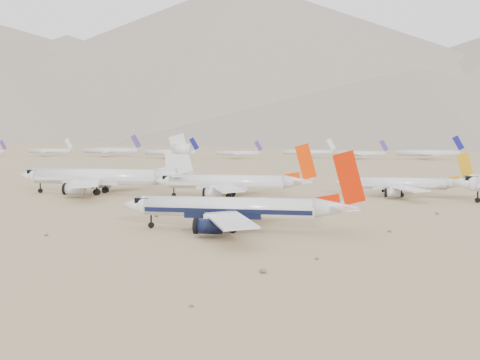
{
  "coord_description": "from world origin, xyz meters",
  "views": [
    {
      "loc": [
        15.11,
        -125.91,
        21.37
      ],
      "look_at": [
        -14.49,
        42.23,
        7.0
      ],
      "focal_mm": 45.0,
      "sensor_mm": 36.0,
      "label": 1
    }
  ],
  "objects": [
    {
      "name": "desert_scrub",
      "position": [
        3.17,
        -29.82,
        0.29
      ],
      "size": [
        261.14,
        121.67,
        0.65
      ],
      "color": "brown",
      "rests_on": "ground"
    },
    {
      "name": "row2_orange_tail",
      "position": [
        -19.48,
        57.39,
        4.85
      ],
      "size": [
        48.42,
        47.37,
        17.27
      ],
      "color": "silver",
      "rests_on": "ground"
    },
    {
      "name": "mountain_range",
      "position": [
        70.18,
        1648.01,
        190.32
      ],
      "size": [
        7354.0,
        3024.0,
        470.0
      ],
      "color": "slate",
      "rests_on": "ground"
    },
    {
      "name": "row2_white_trijet",
      "position": [
        -63.04,
        60.94,
        5.84
      ],
      "size": [
        56.97,
        55.68,
        20.19
      ],
      "color": "silver",
      "rests_on": "ground"
    },
    {
      "name": "main_airliner",
      "position": [
        -6.97,
        -2.03,
        4.74
      ],
      "size": [
        48.86,
        47.72,
        17.24
      ],
      "color": "silver",
      "rests_on": "ground"
    },
    {
      "name": "row2_gold_tail",
      "position": [
        33.18,
        70.85,
        4.02
      ],
      "size": [
        40.38,
        39.49,
        14.38
      ],
      "color": "silver",
      "rests_on": "ground"
    },
    {
      "name": "distant_storage_row",
      "position": [
        10.25,
        319.35,
        4.39
      ],
      "size": [
        561.01,
        62.23,
        15.29
      ],
      "color": "silver",
      "rests_on": "ground"
    },
    {
      "name": "ground",
      "position": [
        0.0,
        0.0,
        0.0
      ],
      "size": [
        7000.0,
        7000.0,
        0.0
      ],
      "primitive_type": "plane",
      "color": "#988158",
      "rests_on": "ground"
    }
  ]
}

